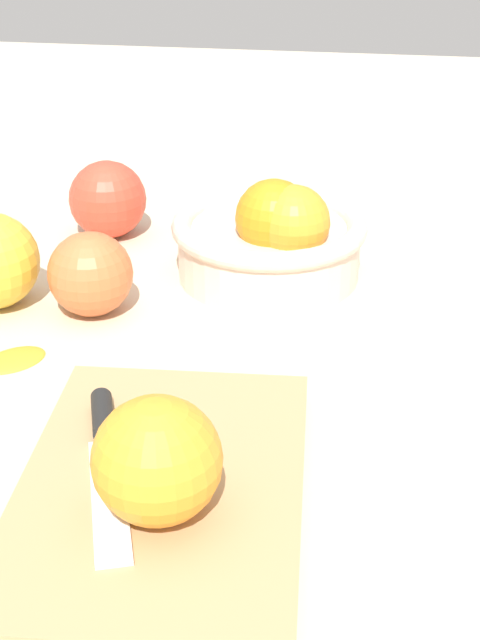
{
  "coord_description": "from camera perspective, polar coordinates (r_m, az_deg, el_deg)",
  "views": [
    {
      "loc": [
        0.56,
        0.18,
        0.35
      ],
      "look_at": [
        -0.01,
        0.09,
        0.04
      ],
      "focal_mm": 49.92,
      "sensor_mm": 36.0,
      "label": 1
    }
  ],
  "objects": [
    {
      "name": "bowl",
      "position": [
        0.8,
        2.06,
        5.26
      ],
      "size": [
        0.18,
        0.18,
        0.1
      ],
      "color": "beige",
      "rests_on": "ground_plane"
    },
    {
      "name": "apple_front_left_2",
      "position": [
        0.75,
        -9.57,
        2.93
      ],
      "size": [
        0.07,
        0.07,
        0.07
      ],
      "primitive_type": "sphere",
      "color": "#CC6638",
      "rests_on": "ground_plane"
    },
    {
      "name": "knife",
      "position": [
        0.56,
        -8.64,
        -8.14
      ],
      "size": [
        0.15,
        0.07,
        0.01
      ],
      "color": "silver",
      "rests_on": "cutting_board"
    },
    {
      "name": "ground_plane",
      "position": [
        0.68,
        -7.39,
        -2.96
      ],
      "size": [
        2.4,
        2.4,
        0.0
      ],
      "primitive_type": "plane",
      "color": "beige"
    },
    {
      "name": "citrus_peel",
      "position": [
        0.7,
        -14.36,
        -2.26
      ],
      "size": [
        0.06,
        0.06,
        0.01
      ],
      "primitive_type": "ellipsoid",
      "rotation": [
        0.0,
        0.0,
        5.57
      ],
      "color": "orange",
      "rests_on": "ground_plane"
    },
    {
      "name": "apple_front_left_3",
      "position": [
        0.9,
        -8.48,
        7.65
      ],
      "size": [
        0.08,
        0.08,
        0.08
      ],
      "primitive_type": "sphere",
      "color": "#D6422D",
      "rests_on": "ground_plane"
    },
    {
      "name": "orange_on_board",
      "position": [
        0.49,
        -5.34,
        -8.95
      ],
      "size": [
        0.07,
        0.07,
        0.07
      ],
      "primitive_type": "sphere",
      "color": "orange",
      "rests_on": "cutting_board"
    },
    {
      "name": "cutting_board",
      "position": [
        0.54,
        -5.03,
        -10.9
      ],
      "size": [
        0.26,
        0.18,
        0.02
      ],
      "primitive_type": "cube",
      "rotation": [
        0.0,
        0.0,
        0.07
      ],
      "color": "tan",
      "rests_on": "ground_plane"
    }
  ]
}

